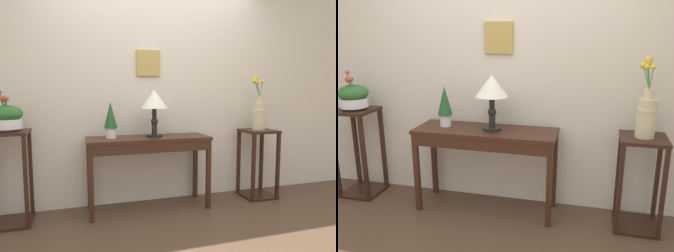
# 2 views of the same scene
# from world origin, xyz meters

# --- Properties ---
(back_wall_with_art) EXTENTS (9.00, 0.13, 2.80)m
(back_wall_with_art) POSITION_xyz_m (-0.00, 1.31, 1.40)
(back_wall_with_art) COLOR beige
(back_wall_with_art) RESTS_ON ground
(console_table) EXTENTS (1.29, 0.43, 0.78)m
(console_table) POSITION_xyz_m (-0.10, 0.98, 0.68)
(console_table) COLOR #381E14
(console_table) RESTS_ON ground
(table_lamp) EXTENTS (0.29, 0.29, 0.49)m
(table_lamp) POSITION_xyz_m (-0.04, 1.01, 1.15)
(table_lamp) COLOR black
(table_lamp) RESTS_ON console_table
(potted_plant_on_console) EXTENTS (0.14, 0.14, 0.37)m
(potted_plant_on_console) POSITION_xyz_m (-0.49, 1.02, 0.99)
(potted_plant_on_console) COLOR silver
(potted_plant_on_console) RESTS_ON console_table
(pedestal_stand_left) EXTENTS (0.37, 0.37, 0.89)m
(pedestal_stand_left) POSITION_xyz_m (-1.44, 1.02, 0.45)
(pedestal_stand_left) COLOR black
(pedestal_stand_left) RESTS_ON ground
(planter_bowl_wide_left) EXTENTS (0.29, 0.29, 0.38)m
(planter_bowl_wide_left) POSITION_xyz_m (-1.44, 1.01, 1.03)
(planter_bowl_wide_left) COLOR silver
(planter_bowl_wide_left) RESTS_ON pedestal_stand_left
(pedestal_stand_right) EXTENTS (0.37, 0.37, 0.81)m
(pedestal_stand_right) POSITION_xyz_m (1.24, 1.01, 0.41)
(pedestal_stand_right) COLOR black
(pedestal_stand_right) RESTS_ON ground
(flower_vase_tall_right) EXTENTS (0.16, 0.18, 0.64)m
(flower_vase_tall_right) POSITION_xyz_m (1.24, 1.01, 1.03)
(flower_vase_tall_right) COLOR beige
(flower_vase_tall_right) RESTS_ON pedestal_stand_right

